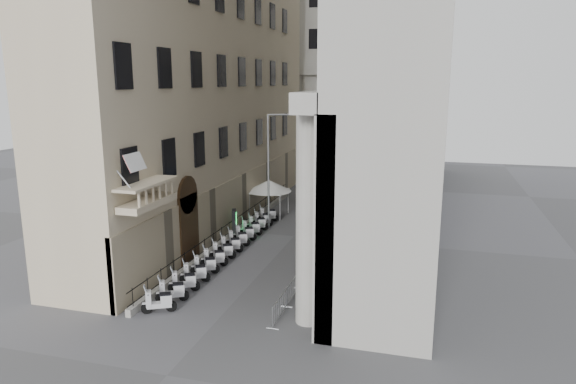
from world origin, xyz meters
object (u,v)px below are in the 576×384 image
(street_lamp, at_px, (273,161))
(info_kiosk, at_px, (234,223))
(pedestrian_a, at_px, (323,207))
(pedestrian_b, at_px, (350,183))
(security_tent, at_px, (269,186))
(scooter_0, at_px, (160,313))

(street_lamp, height_order, info_kiosk, street_lamp)
(pedestrian_a, height_order, pedestrian_b, pedestrian_b)
(security_tent, relative_size, pedestrian_b, 2.01)
(scooter_0, height_order, security_tent, security_tent)
(scooter_0, relative_size, street_lamp, 0.17)
(security_tent, distance_m, pedestrian_b, 12.47)
(pedestrian_a, distance_m, pedestrian_b, 10.43)
(pedestrian_a, relative_size, pedestrian_b, 0.87)
(security_tent, bearing_deg, scooter_0, -88.53)
(info_kiosk, bearing_deg, security_tent, 64.60)
(security_tent, height_order, pedestrian_a, security_tent)
(security_tent, xyz_separation_m, pedestrian_b, (5.20, 11.21, -1.64))
(security_tent, height_order, info_kiosk, security_tent)
(street_lamp, xyz_separation_m, pedestrian_a, (3.11, 4.25, -4.51))
(security_tent, bearing_deg, street_lamp, -67.32)
(scooter_0, distance_m, pedestrian_a, 20.74)
(security_tent, xyz_separation_m, info_kiosk, (-0.59, -6.63, -1.54))
(scooter_0, height_order, pedestrian_a, pedestrian_a)
(info_kiosk, distance_m, pedestrian_a, 9.04)
(scooter_0, bearing_deg, pedestrian_a, -38.79)
(scooter_0, xyz_separation_m, security_tent, (-0.50, 19.52, 2.59))
(pedestrian_a, bearing_deg, info_kiosk, 79.39)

